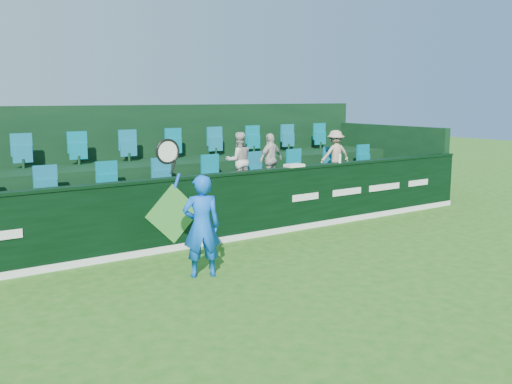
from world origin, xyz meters
TOP-DOWN VIEW (x-y plane):
  - ground at (0.00, 0.00)m, footprint 60.00×60.00m
  - sponsor_hoarding at (0.00, 4.00)m, footprint 16.00×0.25m
  - stand_tier_front at (0.00, 5.10)m, footprint 16.00×2.00m
  - stand_tier_back at (0.00, 7.00)m, footprint 16.00×1.80m
  - stand_rear at (0.00, 7.44)m, footprint 16.00×4.10m
  - seat_row_front at (0.00, 5.50)m, footprint 13.50×0.50m
  - seat_row_back at (0.00, 7.30)m, footprint 13.50×0.50m
  - tennis_player at (-0.30, 2.30)m, footprint 1.18×0.56m
  - spectator_left at (2.22, 5.12)m, footprint 0.70×0.60m
  - spectator_middle at (3.08, 5.12)m, footprint 0.74×0.43m
  - spectator_right at (5.05, 5.12)m, footprint 0.84×0.59m
  - towel at (2.87, 4.00)m, footprint 0.39×0.25m
  - drinks_bottle at (4.16, 4.00)m, footprint 0.06×0.06m

SIDE VIEW (x-z plane):
  - ground at x=0.00m, z-range 0.00..0.00m
  - stand_tier_front at x=0.00m, z-range 0.00..0.80m
  - stand_tier_back at x=0.00m, z-range 0.00..1.30m
  - sponsor_hoarding at x=0.00m, z-range 0.00..1.35m
  - tennis_player at x=-0.30m, z-range -0.30..1.96m
  - seat_row_front at x=0.00m, z-range 0.80..1.40m
  - stand_rear at x=0.00m, z-range -0.08..2.52m
  - towel at x=2.87m, z-range 1.35..1.41m
  - spectator_middle at x=3.08m, z-range 0.80..1.99m
  - spectator_right at x=5.05m, z-range 0.80..1.99m
  - spectator_left at x=2.22m, z-range 0.80..2.04m
  - drinks_bottle at x=4.16m, z-range 1.35..1.55m
  - seat_row_back at x=0.00m, z-range 1.30..1.90m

